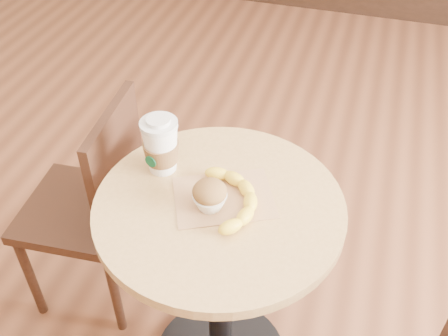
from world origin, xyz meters
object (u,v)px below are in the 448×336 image
chair_left (94,203)px  banana (228,200)px  cafe_table (220,267)px  coffee_cup (161,147)px  muffin (210,195)px

chair_left → banana: size_ratio=3.61×
cafe_table → coffee_cup: 0.38m
cafe_table → chair_left: size_ratio=0.91×
coffee_cup → banana: 0.22m
chair_left → banana: chair_left is taller
cafe_table → muffin: size_ratio=8.87×
coffee_cup → banana: coffee_cup is taller
banana → muffin: bearing=-178.4°
chair_left → cafe_table: bearing=66.6°
cafe_table → muffin: bearing=-131.8°
coffee_cup → muffin: size_ratio=1.88×
coffee_cup → banana: bearing=-8.5°
cafe_table → muffin: muffin is taller
coffee_cup → muffin: 0.19m
chair_left → coffee_cup: (0.30, -0.09, 0.37)m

